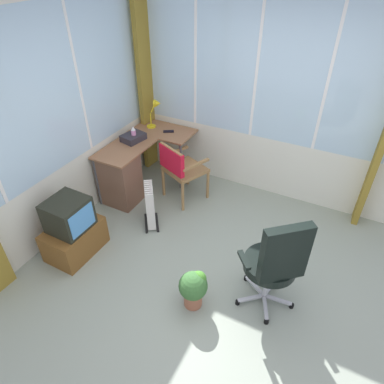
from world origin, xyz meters
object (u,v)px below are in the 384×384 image
tv_remote (169,131)px  office_chair (276,261)px  spray_bottle (134,134)px  paper_tray (133,137)px  wooden_armchair (178,166)px  desk_lamp (156,109)px  tv_on_stand (73,230)px  space_heater (150,205)px  potted_plant (194,287)px  desk (124,174)px

tv_remote → office_chair: bearing=-159.7°
spray_bottle → paper_tray: size_ratio=0.72×
office_chair → tv_remote: bearing=52.1°
wooden_armchair → paper_tray: bearing=87.5°
paper_tray → desk_lamp: bearing=-4.3°
tv_on_stand → space_heater: bearing=-31.3°
wooden_armchair → space_heater: wooden_armchair is taller
spray_bottle → potted_plant: size_ratio=0.52×
desk_lamp → wooden_armchair: desk_lamp is taller
spray_bottle → office_chair: (-1.15, -2.32, -0.21)m
desk_lamp → paper_tray: desk_lamp is taller
office_chair → tv_on_stand: office_chair is taller
paper_tray → tv_on_stand: bearing=-174.7°
spray_bottle → office_chair: 2.60m
tv_remote → tv_on_stand: tv_remote is taller
space_heater → office_chair: bearing=-107.3°
tv_remote → paper_tray: bearing=113.5°
tv_remote → office_chair: size_ratio=0.13×
spray_bottle → tv_on_stand: bearing=-175.4°
spray_bottle → space_heater: spray_bottle is taller
potted_plant → desk_lamp: bearing=39.1°
potted_plant → desk: bearing=55.5°
office_chair → wooden_armchair: bearing=55.3°
space_heater → potted_plant: space_heater is taller
wooden_armchair → space_heater: 0.65m
desk → desk_lamp: desk_lamp is taller
desk → desk_lamp: (0.88, -0.00, 0.60)m
tv_on_stand → tv_remote: bearing=-5.1°
tv_on_stand → space_heater: (0.82, -0.50, -0.03)m
tv_remote → office_chair: (-1.59, -2.04, -0.11)m
desk → paper_tray: (0.34, 0.04, 0.38)m
tv_on_stand → space_heater: size_ratio=1.26×
spray_bottle → office_chair: office_chair is taller
desk_lamp → office_chair: size_ratio=0.35×
tv_on_stand → paper_tray: bearing=5.3°
spray_bottle → potted_plant: (-1.46, -1.66, -0.60)m
wooden_armchair → desk_lamp: bearing=49.6°
paper_tray → space_heater: 1.02m
desk_lamp → potted_plant: 2.70m
desk_lamp → tv_on_stand: size_ratio=0.55×
potted_plant → space_heater: bearing=51.0°
tv_on_stand → potted_plant: size_ratio=1.75×
office_chair → tv_on_stand: 2.25m
desk_lamp → spray_bottle: bearing=177.7°
tv_remote → paper_tray: size_ratio=0.50×
paper_tray → office_chair: size_ratio=0.27×
tv_remote → spray_bottle: bearing=115.7°
desk → tv_remote: 0.89m
spray_bottle → tv_on_stand: 1.53m
desk → wooden_armchair: bearing=-65.4°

